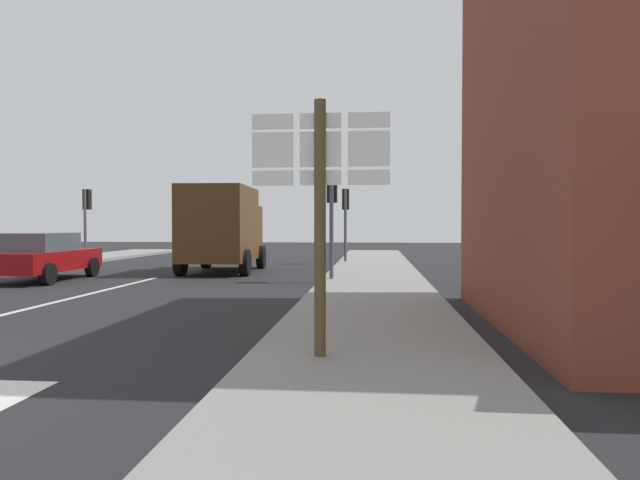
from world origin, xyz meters
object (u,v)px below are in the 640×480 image
(sedan_far, at_px, (43,256))
(route_sign_post, at_px, (320,201))
(traffic_light_far_left, at_px, (87,209))
(traffic_light_near_right, at_px, (332,201))
(delivery_truck, at_px, (223,227))
(traffic_light_far_right, at_px, (346,209))

(sedan_far, xyz_separation_m, route_sign_post, (9.48, -9.80, 1.24))
(sedan_far, height_order, route_sign_post, route_sign_post)
(traffic_light_far_left, bearing_deg, traffic_light_near_right, -33.37)
(traffic_light_far_left, bearing_deg, route_sign_post, -55.38)
(route_sign_post, bearing_deg, traffic_light_near_right, 93.43)
(delivery_truck, bearing_deg, traffic_light_near_right, -38.87)
(traffic_light_near_right, xyz_separation_m, traffic_light_far_right, (-0.00, 8.09, 0.01))
(traffic_light_near_right, bearing_deg, sedan_far, -178.80)
(delivery_truck, distance_m, traffic_light_near_right, 5.46)
(delivery_truck, xyz_separation_m, traffic_light_far_right, (4.21, 4.70, 0.78))
(traffic_light_far_right, bearing_deg, traffic_light_far_left, -177.58)
(traffic_light_far_left, height_order, traffic_light_far_right, traffic_light_far_left)
(sedan_far, distance_m, traffic_light_far_left, 8.40)
(sedan_far, height_order, delivery_truck, delivery_truck)
(traffic_light_near_right, relative_size, traffic_light_far_left, 0.99)
(sedan_far, relative_size, delivery_truck, 0.84)
(traffic_light_far_right, bearing_deg, traffic_light_near_right, -90.00)
(delivery_truck, bearing_deg, sedan_far, -142.50)
(sedan_far, xyz_separation_m, traffic_light_far_right, (8.88, 8.28, 1.67))
(traffic_light_near_right, height_order, traffic_light_far_left, traffic_light_far_left)
(traffic_light_near_right, bearing_deg, traffic_light_far_right, 90.00)
(traffic_light_near_right, distance_m, traffic_light_far_left, 13.82)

